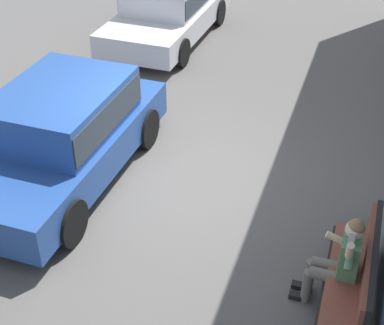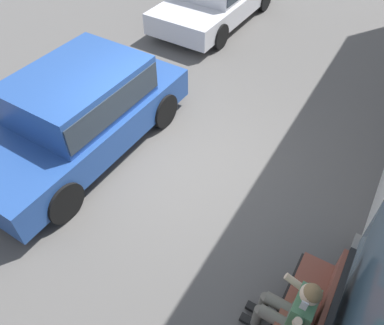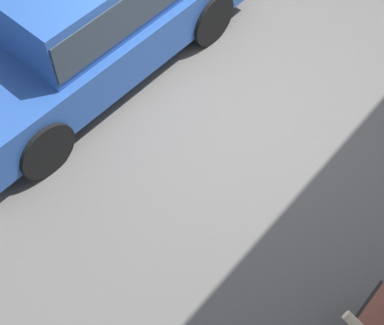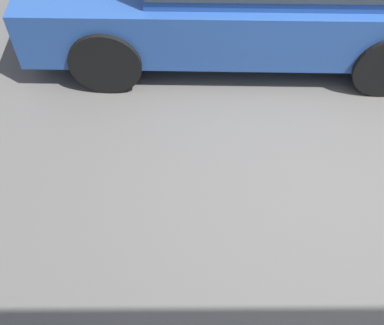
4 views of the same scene
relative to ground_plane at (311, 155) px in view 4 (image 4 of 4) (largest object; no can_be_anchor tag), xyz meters
name	(u,v)px [view 4 (image 4 of 4)]	position (x,y,z in m)	size (l,w,h in m)	color
ground_plane	(311,155)	(0.00, 0.00, 0.00)	(60.00, 60.00, 0.00)	#565451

